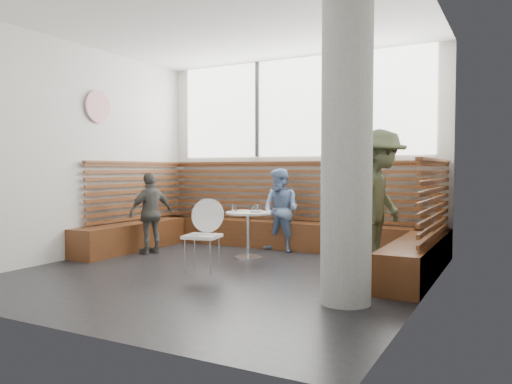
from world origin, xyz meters
The scene contains 15 objects.
room centered at (0.00, 0.00, 1.60)m, with size 5.00×5.00×3.20m.
booth centered at (0.00, 1.77, 0.41)m, with size 5.00×2.50×1.44m.
concrete_column centered at (1.85, -0.60, 1.60)m, with size 0.50×0.50×3.20m, color gray.
wall_art centered at (-2.46, 0.40, 2.30)m, with size 0.50×0.50×0.03m, color white.
cafe_table centered at (-0.21, 1.15, 0.50)m, with size 0.67×0.67×0.69m.
cafe_chair centered at (-0.26, 0.08, 0.55)m, with size 0.45×0.44×0.94m.
adult_man centered at (1.73, 1.22, 0.92)m, with size 1.19×0.69×1.85m, color #454E34.
child_back centered at (-0.03, 1.90, 0.67)m, with size 0.65×0.51×1.34m, color #6A87B8.
child_left centered at (-1.77, 0.80, 0.64)m, with size 0.75×0.31×1.28m, color #515049.
plate_near centered at (-0.37, 1.27, 0.70)m, with size 0.19×0.19×0.01m, color white.
plate_far centered at (-0.12, 1.25, 0.70)m, with size 0.22×0.22×0.02m, color white.
glass_left centered at (-0.41, 1.08, 0.75)m, with size 0.07×0.07×0.11m, color white.
glass_mid centered at (-0.11, 1.14, 0.75)m, with size 0.07×0.07×0.11m, color white.
glass_right centered at (-0.05, 1.17, 0.75)m, with size 0.08×0.08×0.12m, color white.
menu_card centered at (-0.14, 0.93, 0.69)m, with size 0.20×0.14×0.00m, color #A5C64C.
Camera 1 is at (3.35, -5.34, 1.33)m, focal length 35.00 mm.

